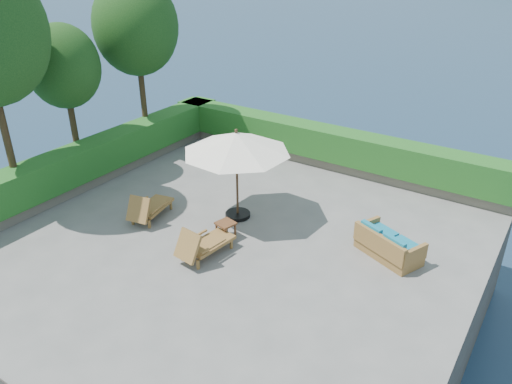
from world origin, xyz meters
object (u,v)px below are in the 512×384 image
Objects in this scene: lounge_right at (203,244)px; lounge_left at (149,207)px; side_table at (226,225)px; patio_umbrella at (236,143)px; wicker_loveseat at (388,246)px.

lounge_left is at bearing 172.21° from lounge_right.
lounge_left is 2.39m from side_table.
side_table is at bearing -70.03° from patio_umbrella.
lounge_right is at bearing -123.49° from wicker_loveseat.
side_table is (-0.05, 1.00, 0.01)m from lounge_right.
wicker_loveseat is (4.20, 0.38, -1.89)m from patio_umbrella.
lounge_right is at bearing -86.93° from side_table.
patio_umbrella is 2.82m from lounge_right.
lounge_right reaches higher than lounge_left.
lounge_right is at bearing -77.84° from patio_umbrella.
side_table is at bearing 100.03° from lounge_right.
wicker_loveseat is (3.80, 1.48, -0.07)m from side_table.
wicker_loveseat is (3.74, 2.48, -0.07)m from lounge_right.
patio_umbrella is 6.95× the size of side_table.
lounge_left is 1.00× the size of lounge_right.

